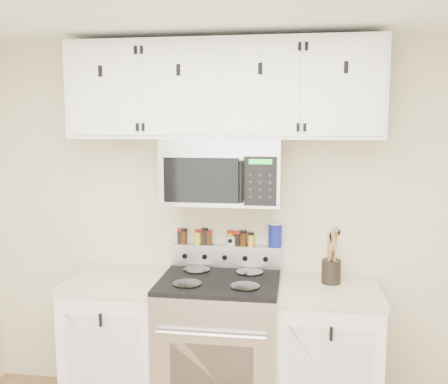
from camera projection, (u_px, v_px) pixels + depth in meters
name	position (u px, v px, depth m)	size (l,w,h in m)	color
back_wall	(226.00, 223.00, 3.47)	(3.50, 0.01, 2.50)	beige
range	(220.00, 347.00, 3.27)	(0.76, 0.65, 1.10)	#B7B7BA
base_cabinet_left	(120.00, 342.00, 3.39)	(0.64, 0.62, 0.92)	white
base_cabinet_right	(326.00, 356.00, 3.19)	(0.64, 0.62, 0.92)	white
microwave	(223.00, 171.00, 3.24)	(0.76, 0.44, 0.42)	#9E9EA3
upper_cabinets	(223.00, 90.00, 3.19)	(2.00, 0.35, 0.62)	white
utensil_crock	(331.00, 269.00, 3.19)	(0.12, 0.12, 0.36)	black
kitchen_timer	(231.00, 241.00, 3.45)	(0.05, 0.04, 0.06)	silver
salt_canister	(275.00, 235.00, 3.40)	(0.09, 0.09, 0.17)	navy
spice_jar_0	(180.00, 236.00, 3.50)	(0.04, 0.04, 0.11)	black
spice_jar_1	(184.00, 236.00, 3.50)	(0.05, 0.05, 0.11)	#3B1F0E
spice_jar_2	(198.00, 237.00, 3.48)	(0.04, 0.04, 0.10)	yellow
spice_jar_3	(205.00, 236.00, 3.47)	(0.05, 0.05, 0.11)	black
spice_jar_4	(209.00, 237.00, 3.47)	(0.04, 0.04, 0.10)	#42240F
spice_jar_5	(230.00, 238.00, 3.45)	(0.04, 0.04, 0.10)	orange
spice_jar_6	(237.00, 238.00, 3.44)	(0.05, 0.05, 0.10)	black
spice_jar_7	(238.00, 239.00, 3.44)	(0.04, 0.04, 0.09)	gold
spice_jar_8	(244.00, 238.00, 3.44)	(0.05, 0.05, 0.11)	#452010
spice_jar_9	(251.00, 239.00, 3.43)	(0.04, 0.04, 0.09)	yellow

